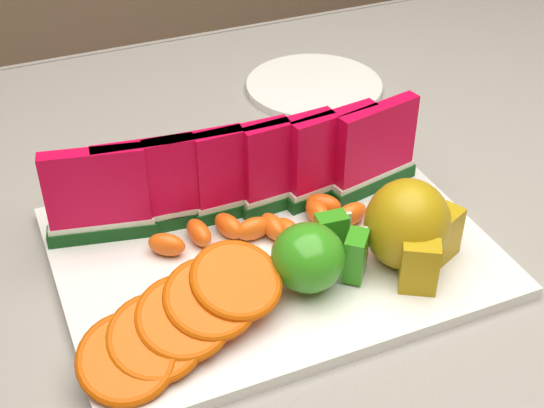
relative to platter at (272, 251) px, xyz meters
name	(u,v)px	position (x,y,z in m)	size (l,w,h in m)	color
table	(251,333)	(-0.02, 0.01, -0.11)	(1.40, 0.90, 0.75)	#452D16
tablecloth	(250,289)	(-0.02, 0.01, -0.05)	(1.53, 1.03, 0.20)	slate
platter	(272,251)	(0.00, 0.00, 0.00)	(0.40, 0.30, 0.01)	silver
apple_cluster	(314,255)	(0.01, -0.06, 0.04)	(0.10, 0.09, 0.06)	#3E8A16
pear_cluster	(410,228)	(0.11, -0.07, 0.04)	(0.10, 0.10, 0.09)	#945708
side_plate	(314,86)	(0.19, 0.29, 0.00)	(0.20, 0.20, 0.01)	silver
watermelon_row	(243,173)	(0.00, 0.06, 0.05)	(0.39, 0.07, 0.10)	#0E3710
orange_fan_front	(184,318)	(-0.11, -0.08, 0.03)	(0.20, 0.13, 0.05)	#D9540B
orange_fan_back	(241,161)	(0.01, 0.12, 0.03)	(0.33, 0.10, 0.04)	#D9540B
tangerine_segments	(268,224)	(0.00, 0.02, 0.02)	(0.22, 0.07, 0.02)	orange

